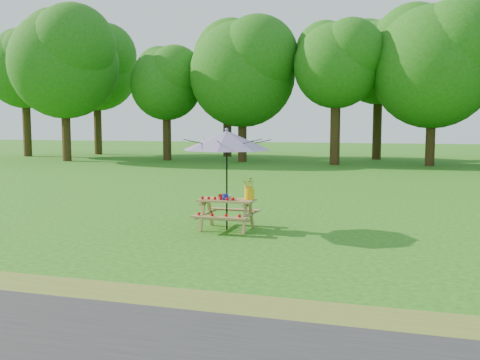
# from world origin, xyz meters

# --- Properties ---
(ground) EXTENTS (120.00, 120.00, 0.00)m
(ground) POSITION_xyz_m (0.00, 0.00, 0.00)
(ground) COLOR #226212
(ground) RESTS_ON ground
(drygrass_strip) EXTENTS (120.00, 1.20, 0.01)m
(drygrass_strip) POSITION_xyz_m (0.00, -2.80, 0.00)
(drygrass_strip) COLOR olive
(drygrass_strip) RESTS_ON ground
(treeline) EXTENTS (60.00, 12.00, 16.00)m
(treeline) POSITION_xyz_m (0.00, 22.00, 8.00)
(treeline) COLOR #1D5F10
(treeline) RESTS_ON ground
(picnic_table) EXTENTS (1.20, 1.32, 0.67)m
(picnic_table) POSITION_xyz_m (-2.15, 2.01, 0.33)
(picnic_table) COLOR #AB814D
(picnic_table) RESTS_ON ground
(patio_umbrella) EXTENTS (2.16, 2.16, 2.25)m
(patio_umbrella) POSITION_xyz_m (-2.15, 2.02, 1.95)
(patio_umbrella) COLOR black
(patio_umbrella) RESTS_ON ground
(produce_bins) EXTENTS (0.27, 0.42, 0.13)m
(produce_bins) POSITION_xyz_m (-2.20, 2.04, 0.72)
(produce_bins) COLOR #AF1C0E
(produce_bins) RESTS_ON picnic_table
(tomatoes_row) EXTENTS (0.77, 0.13, 0.07)m
(tomatoes_row) POSITION_xyz_m (-2.30, 1.84, 0.71)
(tomatoes_row) COLOR #C2060A
(tomatoes_row) RESTS_ON picnic_table
(flower_bucket) EXTENTS (0.35, 0.32, 0.48)m
(flower_bucket) POSITION_xyz_m (-1.68, 2.15, 0.93)
(flower_bucket) COLOR yellow
(flower_bucket) RESTS_ON picnic_table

